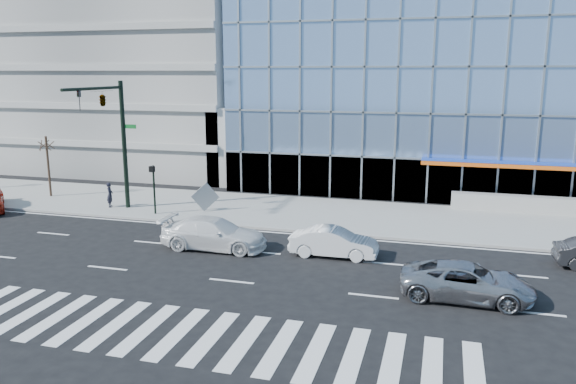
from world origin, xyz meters
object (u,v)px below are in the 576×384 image
ped_signal_post (153,182)px  white_suv (214,234)px  white_sedan (334,242)px  pedestrian (110,195)px  silver_suv (467,282)px  traffic_signal (109,115)px  street_tree_near (46,144)px  tilted_panel (205,197)px

ped_signal_post → white_suv: size_ratio=0.56×
white_sedan → pedestrian: pedestrian is taller
silver_suv → white_sedan: 7.05m
ped_signal_post → silver_suv: size_ratio=0.59×
traffic_signal → street_tree_near: bearing=157.3°
traffic_signal → ped_signal_post: (2.50, 0.37, -4.02)m
street_tree_near → traffic_signal: bearing=-22.7°
silver_suv → pedestrian: pedestrian is taller
street_tree_near → pedestrian: 6.74m
ped_signal_post → white_sedan: ped_signal_post is taller
street_tree_near → tilted_panel: (12.22, -1.09, -2.72)m
ped_signal_post → silver_suv: bearing=-24.5°
traffic_signal → ped_signal_post: traffic_signal is taller
white_sedan → pedestrian: 16.54m
white_suv → silver_suv: bearing=-106.9°
traffic_signal → white_suv: size_ratio=1.50×
ped_signal_post → white_suv: 7.92m
street_tree_near → ped_signal_post: bearing=-15.1°
pedestrian → tilted_panel: tilted_panel is taller
street_tree_near → pedestrian: street_tree_near is taller
street_tree_near → silver_suv: street_tree_near is taller
traffic_signal → silver_suv: (20.52, -7.85, -5.46)m
white_suv → white_sedan: white_suv is taller
white_sedan → white_suv: bearing=93.5°
white_suv → tilted_panel: tilted_panel is taller
traffic_signal → pedestrian: 5.47m
white_sedan → traffic_signal: bearing=73.4°
ped_signal_post → tilted_panel: ped_signal_post is taller
ped_signal_post → white_suv: (6.02, -4.96, -1.37)m
street_tree_near → white_sedan: (21.52, -7.08, -3.09)m
street_tree_near → tilted_panel: size_ratio=3.25×
ped_signal_post → tilted_panel: 3.28m
silver_suv → white_sedan: bearing=59.8°
traffic_signal → white_suv: bearing=-28.3°
ped_signal_post → white_suv: ped_signal_post is taller
traffic_signal → street_tree_near: traffic_signal is taller
street_tree_near → white_sedan: 22.87m
silver_suv → tilted_panel: size_ratio=3.91×
street_tree_near → white_suv: 17.51m
white_sedan → pedestrian: size_ratio=2.64×
ped_signal_post → street_tree_near: street_tree_near is taller
silver_suv → white_suv: size_ratio=0.95×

